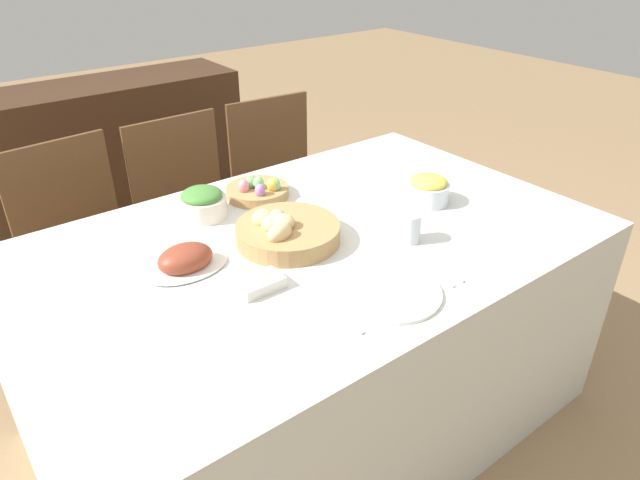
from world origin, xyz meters
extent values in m
plane|color=#937551|center=(0.00, 0.00, 0.00)|extent=(12.00, 12.00, 0.00)
cube|color=silver|center=(0.00, 0.00, 0.37)|extent=(1.79, 1.12, 0.75)
cylinder|color=brown|center=(0.26, 0.62, 0.22)|extent=(0.03, 0.03, 0.43)
cylinder|color=brown|center=(0.65, 0.59, 0.22)|extent=(0.03, 0.03, 0.43)
cylinder|color=brown|center=(0.30, 1.00, 0.22)|extent=(0.03, 0.03, 0.43)
cylinder|color=brown|center=(0.68, 0.97, 0.22)|extent=(0.03, 0.03, 0.43)
cube|color=brown|center=(0.47, 0.79, 0.44)|extent=(0.45, 0.45, 0.02)
cube|color=brown|center=(0.49, 0.99, 0.67)|extent=(0.42, 0.05, 0.43)
cylinder|color=brown|center=(-0.63, 0.58, 0.22)|extent=(0.03, 0.03, 0.43)
cylinder|color=brown|center=(-0.25, 0.62, 0.22)|extent=(0.03, 0.03, 0.43)
cylinder|color=brown|center=(-0.67, 0.97, 0.22)|extent=(0.03, 0.03, 0.43)
cylinder|color=brown|center=(-0.29, 1.01, 0.22)|extent=(0.03, 0.03, 0.43)
cube|color=brown|center=(-0.46, 0.79, 0.44)|extent=(0.46, 0.46, 0.02)
cube|color=brown|center=(-0.48, 0.99, 0.67)|extent=(0.42, 0.06, 0.43)
cylinder|color=brown|center=(-0.19, 0.60, 0.22)|extent=(0.03, 0.03, 0.43)
cylinder|color=brown|center=(0.20, 0.60, 0.22)|extent=(0.03, 0.03, 0.43)
cylinder|color=brown|center=(-0.19, 0.98, 0.22)|extent=(0.03, 0.03, 0.43)
cylinder|color=brown|center=(0.19, 0.99, 0.22)|extent=(0.03, 0.03, 0.43)
cube|color=brown|center=(0.00, 0.79, 0.44)|extent=(0.43, 0.43, 0.02)
cube|color=brown|center=(0.00, 1.00, 0.67)|extent=(0.42, 0.03, 0.43)
cube|color=#3D2616|center=(-0.02, 1.82, 0.43)|extent=(1.41, 0.44, 0.86)
cylinder|color=#AD8451|center=(-0.06, 0.03, 0.78)|extent=(0.32, 0.32, 0.06)
ellipsoid|color=#E0C184|center=(-0.11, 0.09, 0.82)|extent=(0.08, 0.07, 0.06)
ellipsoid|color=#E0C184|center=(-0.13, -0.02, 0.82)|extent=(0.09, 0.07, 0.06)
ellipsoid|color=#E0C184|center=(-0.08, 0.06, 0.82)|extent=(0.09, 0.10, 0.05)
ellipsoid|color=#E0C184|center=(-0.08, 0.02, 0.82)|extent=(0.10, 0.10, 0.05)
ellipsoid|color=#E0C184|center=(-0.11, 0.05, 0.81)|extent=(0.09, 0.09, 0.05)
cylinder|color=#AD8451|center=(0.03, 0.36, 0.77)|extent=(0.22, 0.22, 0.03)
ellipsoid|color=#F4D151|center=(0.06, 0.30, 0.80)|extent=(0.04, 0.04, 0.05)
ellipsoid|color=#7FCC7A|center=(0.03, 0.35, 0.80)|extent=(0.04, 0.04, 0.05)
ellipsoid|color=#B27AD1|center=(0.01, 0.30, 0.80)|extent=(0.04, 0.04, 0.05)
ellipsoid|color=#7FCC7A|center=(0.02, 0.37, 0.80)|extent=(0.04, 0.04, 0.05)
ellipsoid|color=pink|center=(-0.02, 0.36, 0.80)|extent=(0.04, 0.04, 0.05)
ellipsoid|color=#7FCC7A|center=(0.07, 0.30, 0.80)|extent=(0.04, 0.04, 0.05)
ellipsoid|color=silver|center=(-0.38, 0.08, 0.75)|extent=(0.24, 0.17, 0.01)
ellipsoid|color=brown|center=(-0.38, 0.08, 0.78)|extent=(0.16, 0.12, 0.08)
cylinder|color=silver|center=(-0.19, 0.33, 0.78)|extent=(0.16, 0.16, 0.07)
ellipsoid|color=#478438|center=(-0.19, 0.33, 0.83)|extent=(0.14, 0.14, 0.05)
cylinder|color=silver|center=(0.48, -0.04, 0.78)|extent=(0.15, 0.15, 0.07)
ellipsoid|color=#F4DB4C|center=(0.48, -0.04, 0.83)|extent=(0.13, 0.13, 0.05)
cylinder|color=silver|center=(-0.01, -0.37, 0.75)|extent=(0.27, 0.27, 0.01)
cube|color=#B7B7BC|center=(-0.17, -0.37, 0.75)|extent=(0.02, 0.17, 0.00)
cube|color=#B7B7BC|center=(0.15, -0.37, 0.75)|extent=(0.02, 0.17, 0.00)
cube|color=#B7B7BC|center=(0.18, -0.37, 0.75)|extent=(0.02, 0.17, 0.00)
cylinder|color=silver|center=(0.23, -0.20, 0.80)|extent=(0.07, 0.07, 0.09)
cube|color=silver|center=(-0.27, -0.14, 0.77)|extent=(0.12, 0.08, 0.03)
camera|label=1|loc=(-0.91, -1.24, 1.62)|focal=32.00mm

